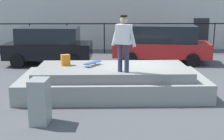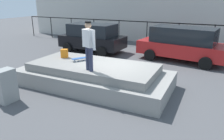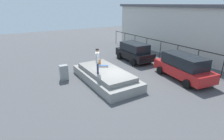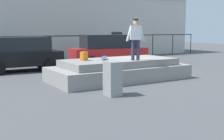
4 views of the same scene
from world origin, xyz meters
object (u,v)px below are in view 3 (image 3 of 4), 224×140
skateboarder (97,59)px  car_red_hatchback_mid (183,66)px  backpack (99,61)px  car_black_hatchback_near (134,52)px  utility_box (64,73)px  skateboard (103,65)px

skateboarder → car_red_hatchback_mid: size_ratio=0.34×
car_red_hatchback_mid → backpack: bearing=-129.7°
car_black_hatchback_near → utility_box: (1.11, -7.52, -0.38)m
backpack → car_red_hatchback_mid: 6.56m
skateboarder → utility_box: 3.12m
skateboarder → car_black_hatchback_near: 6.71m
skateboard → car_red_hatchback_mid: size_ratio=0.15×
car_black_hatchback_near → utility_box: bearing=-81.6°
utility_box → car_red_hatchback_mid: bearing=64.1°
skateboarder → car_black_hatchback_near: bearing=119.9°
backpack → car_red_hatchback_mid: car_red_hatchback_mid is taller
skateboarder → car_red_hatchback_mid: skateboarder is taller
skateboard → car_black_hatchback_near: size_ratio=0.18×
utility_box → skateboard: bearing=69.5°
backpack → car_red_hatchback_mid: (4.18, 5.05, -0.12)m
skateboard → backpack: (-0.92, 0.09, 0.08)m
car_black_hatchback_near → car_red_hatchback_mid: (5.60, 0.32, 0.03)m
skateboard → utility_box: (-1.22, -2.70, -0.44)m
skateboarder → car_red_hatchback_mid: 6.57m
skateboarder → car_black_hatchback_near: (-3.31, 5.76, -0.96)m
backpack → utility_box: (-0.31, -2.79, -0.52)m
skateboard → car_red_hatchback_mid: 6.09m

